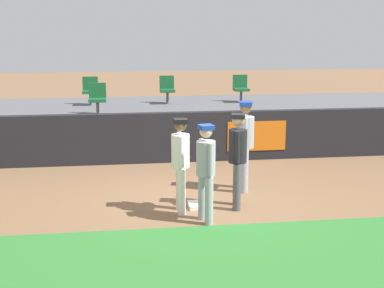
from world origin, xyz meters
name	(u,v)px	position (x,y,z in m)	size (l,w,h in m)	color
ground_plane	(200,206)	(0.00, 0.00, 0.00)	(60.00, 60.00, 0.00)	brown
grass_foreground_strip	(225,260)	(0.00, -2.45, 0.00)	(18.00, 2.80, 0.01)	#2D722D
first_base	(199,205)	(-0.03, -0.07, 0.04)	(0.40, 0.40, 0.08)	white
player_fielder_home	(181,159)	(-0.40, -0.26, 1.00)	(0.34, 0.54, 1.74)	white
player_runner_visitor	(245,140)	(1.05, 0.85, 1.08)	(0.43, 0.51, 1.86)	#9EA3AD
player_coach_visitor	(206,167)	(-0.03, -0.84, 1.00)	(0.40, 0.47, 1.72)	#9EA3AD
player_umpire	(238,154)	(0.67, -0.18, 1.03)	(0.41, 0.49, 1.79)	#4C4C51
field_wall	(180,137)	(0.01, 3.42, 0.62)	(18.00, 0.26, 1.25)	black
bleacher_platform	(170,123)	(0.00, 5.99, 0.50)	(18.00, 4.80, 1.00)	#59595E
seat_back_left	(90,89)	(-2.33, 6.66, 1.48)	(0.46, 0.44, 0.84)	#4C4C51
seat_back_right	(241,87)	(2.27, 6.66, 1.48)	(0.45, 0.44, 0.84)	#4C4C51
seat_back_center	(167,88)	(-0.02, 6.66, 1.48)	(0.44, 0.44, 0.84)	#4C4C51
seat_front_left	(97,97)	(-2.05, 4.86, 1.48)	(0.46, 0.44, 0.84)	#4C4C51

